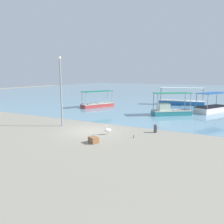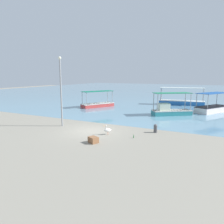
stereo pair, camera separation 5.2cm
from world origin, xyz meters
name	(u,v)px [view 1 (the left image)]	position (x,y,z in m)	size (l,w,h in m)	color
ground	(91,131)	(0.00, 0.00, 0.00)	(120.00, 120.00, 0.00)	gray
harbor_water	(184,92)	(0.00, 48.00, 0.00)	(110.00, 90.00, 0.00)	#6692AA
fishing_boat_outer	(181,101)	(3.93, 20.42, 0.53)	(7.06, 2.64, 2.70)	blue
fishing_boat_near_left	(97,104)	(-6.69, 12.27, 0.47)	(3.70, 5.13, 2.34)	#BD3C39
fishing_boat_near_right	(170,110)	(4.32, 10.59, 0.59)	(4.65, 4.01, 2.64)	teal
fishing_boat_far_right	(212,108)	(8.66, 14.89, 0.55)	(4.02, 5.08, 2.48)	white
pelican	(108,130)	(1.78, -0.37, 0.38)	(0.60, 0.69, 0.80)	#E0997A
lamp_post	(61,88)	(-3.39, 0.31, 3.54)	(0.28, 0.28, 6.35)	gray
mooring_bollard	(156,128)	(5.02, 2.00, 0.38)	(0.30, 0.30, 0.72)	#47474C
cargo_crate	(94,140)	(1.91, -2.71, 0.21)	(0.66, 0.53, 0.43)	brown
glass_bottle	(134,137)	(4.00, -0.29, 0.11)	(0.07, 0.07, 0.27)	#3F7F4C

